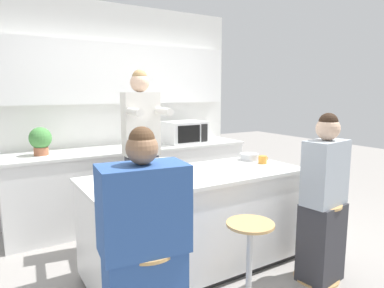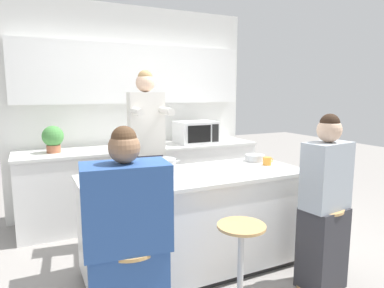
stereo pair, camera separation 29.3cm
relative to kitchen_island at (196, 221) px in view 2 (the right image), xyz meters
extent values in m
plane|color=gray|center=(0.00, 0.00, -0.45)|extent=(16.00, 16.00, 0.00)
cube|color=silver|center=(0.00, 1.88, 0.90)|extent=(3.23, 0.06, 2.70)
cube|color=white|center=(0.00, 1.77, 1.38)|extent=(2.97, 0.16, 0.75)
cube|color=white|center=(0.00, 1.50, -0.01)|extent=(2.97, 0.68, 0.89)
cube|color=silver|center=(0.00, 1.50, 0.45)|extent=(3.00, 0.71, 0.03)
cube|color=black|center=(0.00, 0.00, -0.42)|extent=(1.86, 0.69, 0.06)
cube|color=white|center=(0.00, 0.00, 0.01)|extent=(1.94, 0.77, 0.80)
cube|color=silver|center=(0.00, 0.00, 0.42)|extent=(1.98, 0.81, 0.03)
cylinder|color=tan|center=(-0.79, -0.70, 0.22)|extent=(0.35, 0.35, 0.02)
cylinder|color=#B7BABC|center=(0.00, -0.71, -0.11)|extent=(0.04, 0.04, 0.64)
cylinder|color=tan|center=(0.00, -0.71, 0.22)|extent=(0.35, 0.35, 0.02)
cylinder|color=tan|center=(0.79, -0.69, -0.44)|extent=(0.38, 0.38, 0.01)
cylinder|color=#B7BABC|center=(0.79, -0.69, -0.11)|extent=(0.04, 0.04, 0.64)
cylinder|color=tan|center=(0.79, -0.69, 0.22)|extent=(0.35, 0.35, 0.02)
cube|color=#383842|center=(-0.20, 0.75, 0.03)|extent=(0.32, 0.25, 0.96)
cube|color=silver|center=(-0.20, 0.75, 0.82)|extent=(0.37, 0.26, 0.64)
cylinder|color=silver|center=(-0.37, 0.48, 0.96)|extent=(0.11, 0.36, 0.07)
cylinder|color=silver|center=(-0.09, 0.45, 0.96)|extent=(0.11, 0.36, 0.07)
sphere|color=#DBB293|center=(-0.20, 0.75, 1.24)|extent=(0.21, 0.21, 0.19)
sphere|color=#A37F51|center=(-0.20, 0.75, 1.29)|extent=(0.16, 0.16, 0.15)
cube|color=#2D5193|center=(-0.82, -0.71, 0.48)|extent=(0.53, 0.34, 0.52)
sphere|color=#936B4C|center=(-0.82, -0.71, 0.83)|extent=(0.21, 0.21, 0.19)
sphere|color=#513823|center=(-0.82, -0.71, 0.88)|extent=(0.16, 0.16, 0.15)
cube|color=#333338|center=(0.80, -0.71, -0.11)|extent=(0.38, 0.31, 0.67)
cube|color=#9EA8B2|center=(0.80, -0.71, 0.49)|extent=(0.42, 0.27, 0.53)
sphere|color=#DBB293|center=(0.80, -0.71, 0.85)|extent=(0.21, 0.21, 0.19)
sphere|color=black|center=(0.80, -0.71, 0.91)|extent=(0.17, 0.17, 0.15)
cylinder|color=#B7BABC|center=(-0.25, 0.13, 0.50)|extent=(0.20, 0.20, 0.12)
cylinder|color=#B7BABC|center=(-0.25, 0.13, 0.56)|extent=(0.21, 0.21, 0.01)
cylinder|color=#B7BABC|center=(-0.37, 0.13, 0.54)|extent=(0.05, 0.01, 0.01)
cylinder|color=#B7BABC|center=(-0.12, 0.13, 0.54)|extent=(0.05, 0.01, 0.01)
cylinder|color=#B7BABC|center=(0.79, 0.22, 0.47)|extent=(0.20, 0.20, 0.07)
cylinder|color=orange|center=(0.78, 0.01, 0.48)|extent=(0.08, 0.08, 0.08)
torus|color=orange|center=(0.84, 0.01, 0.48)|extent=(0.04, 0.01, 0.04)
cube|color=white|center=(0.73, 1.46, 0.61)|extent=(0.52, 0.39, 0.29)
cube|color=black|center=(0.68, 1.26, 0.61)|extent=(0.32, 0.01, 0.22)
cube|color=black|center=(0.91, 1.26, 0.61)|extent=(0.09, 0.01, 0.23)
cylinder|color=#A86042|center=(-1.05, 1.50, 0.51)|extent=(0.15, 0.15, 0.09)
sphere|color=#478942|center=(-1.05, 1.50, 0.65)|extent=(0.24, 0.24, 0.24)
camera|label=1|loc=(-1.57, -2.48, 1.15)|focal=32.00mm
camera|label=2|loc=(-1.31, -2.62, 1.15)|focal=32.00mm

